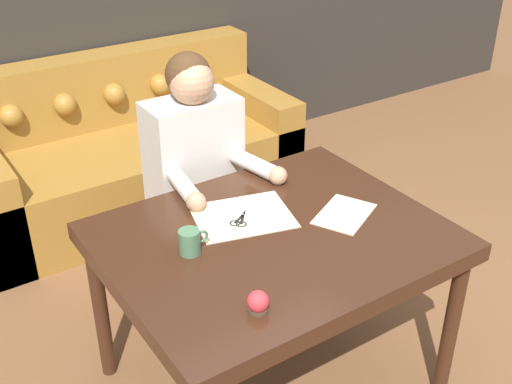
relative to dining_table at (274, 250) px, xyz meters
name	(u,v)px	position (x,y,z in m)	size (l,w,h in m)	color
ground_plane	(283,365)	(0.09, 0.04, -0.67)	(16.00, 16.00, 0.00)	brown
dining_table	(274,250)	(0.00, 0.00, 0.00)	(1.22, 0.98, 0.74)	#381E11
couch	(130,155)	(0.15, 1.74, -0.36)	(1.92, 0.88, 0.88)	olive
person	(196,185)	(0.04, 0.67, -0.04)	(0.47, 0.56, 1.24)	#33281E
pattern_paper_main	(243,216)	(-0.03, 0.16, 0.08)	(0.43, 0.37, 0.00)	beige
pattern_paper_offcut	(344,214)	(0.30, -0.04, 0.08)	(0.31, 0.27, 0.00)	beige
scissors	(241,219)	(-0.05, 0.15, 0.08)	(0.18, 0.16, 0.01)	silver
mug	(190,242)	(-0.31, 0.06, 0.12)	(0.11, 0.08, 0.09)	#47704C
pin_cushion	(258,302)	(-0.29, -0.33, 0.11)	(0.07, 0.07, 0.07)	#4C3828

